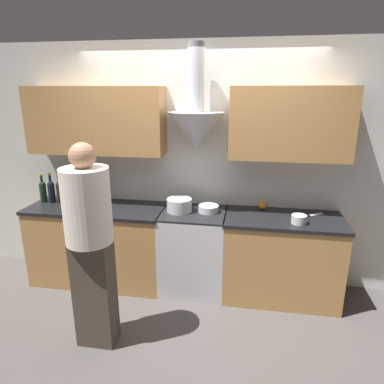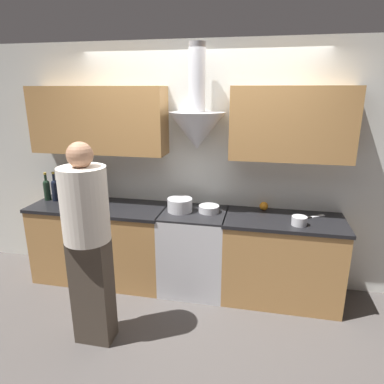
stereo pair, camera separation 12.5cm
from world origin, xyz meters
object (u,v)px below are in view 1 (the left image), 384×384
at_px(wine_bottle_1, 51,190).
at_px(wine_bottle_4, 75,191).
at_px(stove_range, 194,250).
at_px(wine_bottle_3, 68,191).
at_px(stock_pot, 179,205).
at_px(mixing_bowl, 209,209).
at_px(orange_fruit, 263,205).
at_px(saucepan, 299,219).
at_px(wine_bottle_5, 84,193).
at_px(person_foreground_left, 90,240).
at_px(wine_bottle_6, 93,193).
at_px(wine_bottle_2, 60,190).
at_px(wine_bottle_0, 43,190).

relative_size(wine_bottle_1, wine_bottle_4, 1.00).
bearing_deg(wine_bottle_1, stove_range, -2.08).
bearing_deg(wine_bottle_3, stock_pot, -2.84).
distance_m(mixing_bowl, orange_fruit, 0.59).
xyz_separation_m(wine_bottle_1, stock_pot, (1.48, -0.06, -0.07)).
xyz_separation_m(wine_bottle_4, saucepan, (2.39, -0.21, -0.10)).
bearing_deg(orange_fruit, saucepan, -47.36).
bearing_deg(wine_bottle_5, person_foreground_left, -61.59).
height_order(wine_bottle_1, saucepan, wine_bottle_1).
distance_m(wine_bottle_4, person_foreground_left, 1.24).
distance_m(stove_range, person_foreground_left, 1.29).
relative_size(mixing_bowl, saucepan, 1.49).
distance_m(saucepan, person_foreground_left, 1.91).
distance_m(wine_bottle_4, wine_bottle_5, 0.11).
distance_m(wine_bottle_3, wine_bottle_5, 0.21).
distance_m(stock_pot, mixing_bowl, 0.31).
height_order(wine_bottle_3, wine_bottle_6, wine_bottle_6).
distance_m(wine_bottle_6, orange_fruit, 1.86).
distance_m(wine_bottle_1, wine_bottle_2, 0.10).
bearing_deg(wine_bottle_1, wine_bottle_4, 1.50).
relative_size(wine_bottle_0, wine_bottle_6, 0.96).
distance_m(wine_bottle_4, stock_pot, 1.20).
bearing_deg(stove_range, orange_fruit, 16.97).
bearing_deg(wine_bottle_2, wine_bottle_5, -4.47).
bearing_deg(stock_pot, wine_bottle_6, 176.72).
height_order(wine_bottle_1, wine_bottle_3, wine_bottle_1).
height_order(wine_bottle_4, mixing_bowl, wine_bottle_4).
xyz_separation_m(wine_bottle_1, person_foreground_left, (0.95, -1.03, -0.07)).
distance_m(wine_bottle_0, saucepan, 2.79).
bearing_deg(wine_bottle_6, wine_bottle_5, -176.41).
relative_size(wine_bottle_0, wine_bottle_4, 0.96).
distance_m(wine_bottle_4, orange_fruit, 2.06).
height_order(wine_bottle_4, wine_bottle_5, wine_bottle_4).
bearing_deg(mixing_bowl, orange_fruit, 17.79).
bearing_deg(wine_bottle_3, wine_bottle_0, -178.86).
relative_size(wine_bottle_2, wine_bottle_5, 1.00).
xyz_separation_m(wine_bottle_5, orange_fruit, (1.95, 0.16, -0.08)).
xyz_separation_m(wine_bottle_2, wine_bottle_6, (0.40, -0.02, -0.00)).
xyz_separation_m(saucepan, person_foreground_left, (-1.72, -0.83, 0.03)).
height_order(stove_range, wine_bottle_3, wine_bottle_3).
bearing_deg(stove_range, wine_bottle_1, 177.92).
distance_m(stove_range, wine_bottle_5, 1.36).
bearing_deg(stove_range, person_foreground_left, -124.93).
bearing_deg(wine_bottle_6, wine_bottle_3, 178.58).
xyz_separation_m(wine_bottle_2, mixing_bowl, (1.69, -0.04, -0.10)).
bearing_deg(wine_bottle_0, stock_pot, -2.10).
height_order(wine_bottle_0, wine_bottle_1, wine_bottle_1).
bearing_deg(person_foreground_left, wine_bottle_1, 132.71).
relative_size(wine_bottle_1, wine_bottle_2, 1.01).
bearing_deg(person_foreground_left, orange_fruit, 40.57).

